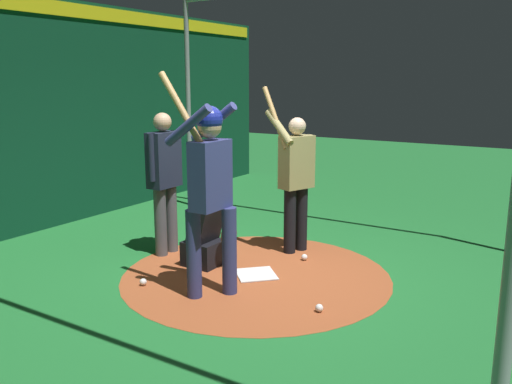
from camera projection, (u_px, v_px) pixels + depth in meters
ground_plane at (256, 275)px, 5.96m from camera, size 26.86×26.86×0.00m
dirt_circle at (256, 275)px, 5.96m from camera, size 2.98×2.98×0.01m
home_plate at (256, 274)px, 5.96m from camera, size 0.59×0.59×0.01m
batter at (209, 182)px, 5.18m from camera, size 0.68×0.49×2.22m
catcher at (207, 234)px, 6.21m from camera, size 0.58×0.40×0.96m
umpire at (164, 176)px, 6.52m from camera, size 0.22×0.49×1.75m
visitor at (296, 175)px, 6.60m from camera, size 0.64×0.51×2.06m
back_wall at (35, 115)px, 7.53m from camera, size 0.23×10.86×3.27m
cage_frame at (256, 59)px, 5.48m from camera, size 5.61×4.64×3.42m
baseball_0 at (143, 282)px, 5.65m from camera, size 0.07×0.07×0.07m
baseball_1 at (304, 257)px, 6.44m from camera, size 0.07×0.07×0.07m
baseball_2 at (319, 308)px, 5.01m from camera, size 0.07×0.07×0.07m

